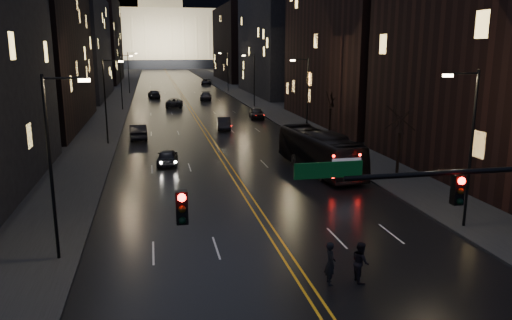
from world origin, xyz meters
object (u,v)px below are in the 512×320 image
pedestrian_a (330,263)px  oncoming_car_a (167,157)px  oncoming_car_b (138,132)px  bus (319,151)px  receding_car_a (224,123)px  pedestrian_b (361,262)px

pedestrian_a → oncoming_car_a: bearing=18.5°
oncoming_car_b → bus: bearing=126.3°
receding_car_a → pedestrian_a: 42.50m
bus → oncoming_car_b: bearing=124.1°
oncoming_car_b → pedestrian_b: (10.41, -37.81, 0.07)m
oncoming_car_a → pedestrian_b: size_ratio=2.33×
bus → pedestrian_a: size_ratio=6.09×
bus → oncoming_car_a: (-12.37, 4.83, -0.94)m
receding_car_a → pedestrian_b: pedestrian_b is taller
oncoming_car_a → pedestrian_a: pedestrian_a is taller
oncoming_car_b → pedestrian_b: 39.21m
receding_car_a → pedestrian_b: size_ratio=2.54×
bus → pedestrian_a: (-6.17, -19.64, -0.69)m
pedestrian_a → pedestrian_b: pedestrian_a is taller
oncoming_car_b → pedestrian_b: pedestrian_b is taller
oncoming_car_b → pedestrian_a: (8.99, -37.81, 0.13)m
oncoming_car_a → oncoming_car_b: oncoming_car_b is taller
bus → receding_car_a: 23.35m
oncoming_car_a → pedestrian_b: pedestrian_b is taller
oncoming_car_a → receding_car_a: receding_car_a is taller
oncoming_car_b → receding_car_a: bearing=-159.4°
oncoming_car_b → pedestrian_a: size_ratio=2.63×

